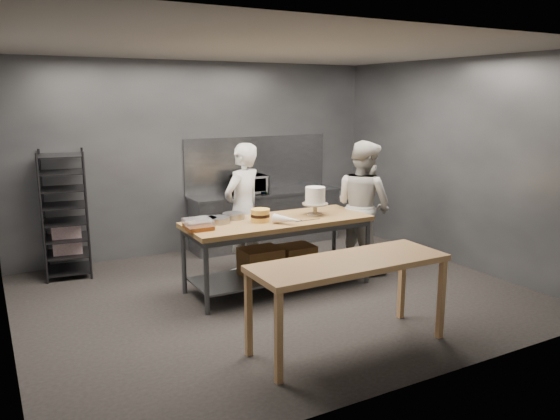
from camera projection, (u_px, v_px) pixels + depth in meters
name	position (u px, v px, depth m)	size (l,w,h in m)	color
ground	(276.00, 295.00, 6.89)	(6.00, 6.00, 0.00)	black
back_wall	(201.00, 157.00, 8.72)	(6.00, 0.04, 3.00)	#4C4F54
work_table	(277.00, 245.00, 7.04)	(2.40, 0.90, 0.92)	olive
near_counter	(349.00, 269.00, 5.31)	(2.00, 0.70, 0.90)	olive
back_counter	(266.00, 218.00, 9.14)	(2.60, 0.60, 0.90)	slate
splashback_panel	(258.00, 163.00, 9.21)	(2.60, 0.02, 0.90)	slate
speed_rack	(65.00, 215.00, 7.49)	(0.69, 0.73, 1.75)	black
chef_behind	(243.00, 209.00, 7.60)	(0.67, 0.44, 1.84)	white
chef_right	(363.00, 206.00, 7.75)	(0.90, 0.70, 1.86)	silver
microwave	(249.00, 185.00, 8.87)	(0.54, 0.37, 0.30)	black
frosted_cake_stand	(315.00, 197.00, 7.16)	(0.34, 0.34, 0.37)	#B3A78F
layer_cake	(260.00, 215.00, 6.81)	(0.24, 0.24, 0.16)	#F0B44C
cake_pans	(220.00, 219.00, 6.81)	(0.69, 0.41, 0.07)	gray
piping_bag	(288.00, 220.00, 6.66)	(0.12, 0.12, 0.38)	white
offset_spatula	(304.00, 220.00, 6.87)	(0.36, 0.02, 0.02)	slate
pastry_clamshells	(198.00, 224.00, 6.45)	(0.34, 0.38, 0.11)	#9B521F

